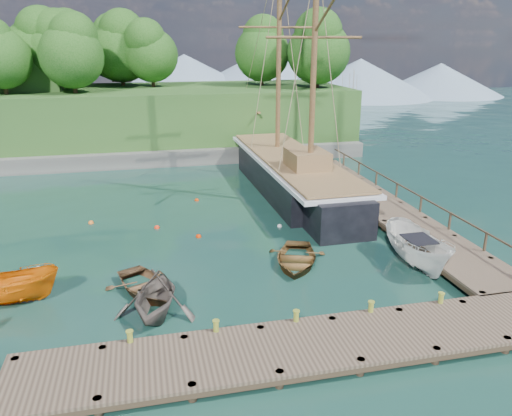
% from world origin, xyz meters
% --- Properties ---
extents(ground, '(160.00, 160.00, 0.00)m').
position_xyz_m(ground, '(0.00, 0.00, 0.00)').
color(ground, '#173A32').
rests_on(ground, ground).
extents(dock_near, '(20.00, 3.20, 1.10)m').
position_xyz_m(dock_near, '(2.00, -6.50, 0.43)').
color(dock_near, '#45362A').
rests_on(dock_near, ground).
extents(dock_east, '(3.20, 24.00, 1.10)m').
position_xyz_m(dock_east, '(11.50, 7.00, 0.43)').
color(dock_east, '#45362A').
rests_on(dock_east, ground).
extents(bollard_0, '(0.26, 0.26, 0.45)m').
position_xyz_m(bollard_0, '(-4.00, -5.10, 0.00)').
color(bollard_0, olive).
rests_on(bollard_0, ground).
extents(bollard_1, '(0.26, 0.26, 0.45)m').
position_xyz_m(bollard_1, '(-1.00, -5.10, 0.00)').
color(bollard_1, olive).
rests_on(bollard_1, ground).
extents(bollard_2, '(0.26, 0.26, 0.45)m').
position_xyz_m(bollard_2, '(2.00, -5.10, 0.00)').
color(bollard_2, olive).
rests_on(bollard_2, ground).
extents(bollard_3, '(0.26, 0.26, 0.45)m').
position_xyz_m(bollard_3, '(5.00, -5.10, 0.00)').
color(bollard_3, olive).
rests_on(bollard_3, ground).
extents(bollard_4, '(0.26, 0.26, 0.45)m').
position_xyz_m(bollard_4, '(8.00, -5.10, 0.00)').
color(bollard_4, olive).
rests_on(bollard_4, ground).
extents(rowboat_0, '(4.28, 4.84, 0.83)m').
position_xyz_m(rowboat_0, '(-3.34, -0.46, 0.00)').
color(rowboat_0, brown).
rests_on(rowboat_0, ground).
extents(rowboat_1, '(4.07, 4.46, 2.01)m').
position_xyz_m(rowboat_1, '(-3.05, -2.44, 0.00)').
color(rowboat_1, '#5B514A').
rests_on(rowboat_1, ground).
extents(rowboat_2, '(4.14, 4.84, 0.85)m').
position_xyz_m(rowboat_2, '(3.84, 0.82, 0.00)').
color(rowboat_2, brown).
rests_on(rowboat_2, ground).
extents(motorboat_orange, '(4.41, 1.84, 1.67)m').
position_xyz_m(motorboat_orange, '(-9.06, -0.13, 0.00)').
color(motorboat_orange, orange).
rests_on(motorboat_orange, ground).
extents(cabin_boat_white, '(2.19, 5.33, 2.03)m').
position_xyz_m(cabin_boat_white, '(9.55, -0.66, 0.00)').
color(cabin_boat_white, silver).
rests_on(cabin_boat_white, ground).
extents(schooner, '(5.10, 26.63, 19.37)m').
position_xyz_m(schooner, '(7.27, 12.85, 1.07)').
color(schooner, black).
rests_on(schooner, ground).
extents(mooring_buoy_0, '(0.36, 0.36, 0.36)m').
position_xyz_m(mooring_buoy_0, '(-8.40, 2.98, 0.00)').
color(mooring_buoy_0, silver).
rests_on(mooring_buoy_0, ground).
extents(mooring_buoy_1, '(0.32, 0.32, 0.32)m').
position_xyz_m(mooring_buoy_1, '(-2.63, 7.39, 0.00)').
color(mooring_buoy_1, '#FA3211').
rests_on(mooring_buoy_1, ground).
extents(mooring_buoy_2, '(0.31, 0.31, 0.31)m').
position_xyz_m(mooring_buoy_2, '(-0.41, 5.46, 0.00)').
color(mooring_buoy_2, red).
rests_on(mooring_buoy_2, ground).
extents(mooring_buoy_3, '(0.28, 0.28, 0.28)m').
position_xyz_m(mooring_buoy_3, '(4.47, 6.01, 0.00)').
color(mooring_buoy_3, white).
rests_on(mooring_buoy_3, ground).
extents(mooring_buoy_4, '(0.33, 0.33, 0.33)m').
position_xyz_m(mooring_buoy_4, '(-6.47, 9.09, 0.00)').
color(mooring_buoy_4, orange).
rests_on(mooring_buoy_4, ground).
extents(mooring_buoy_5, '(0.29, 0.29, 0.29)m').
position_xyz_m(mooring_buoy_5, '(0.25, 12.12, 0.00)').
color(mooring_buoy_5, red).
rests_on(mooring_buoy_5, ground).
extents(headland, '(51.00, 19.31, 12.90)m').
position_xyz_m(headland, '(-12.88, 31.36, 5.54)').
color(headland, '#474744').
rests_on(headland, ground).
extents(distant_ridge, '(117.00, 40.00, 10.00)m').
position_xyz_m(distant_ridge, '(4.30, 70.00, 4.35)').
color(distant_ridge, '#728CA5').
rests_on(distant_ridge, ground).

